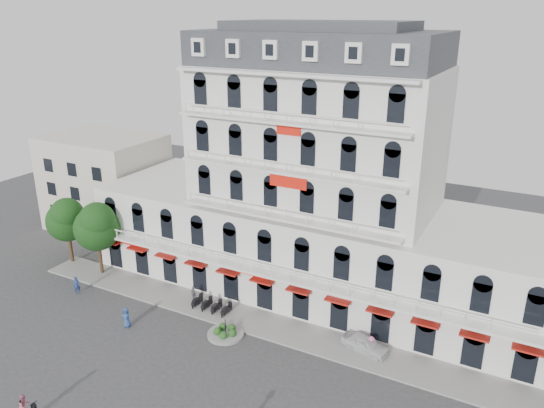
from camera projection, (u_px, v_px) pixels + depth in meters
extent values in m
plane|color=#38383A|center=(216.00, 387.00, 39.84)|extent=(120.00, 120.00, 0.00)
cube|color=gray|center=(272.00, 327.00, 47.27)|extent=(53.00, 4.00, 0.16)
cube|color=silver|center=(314.00, 245.00, 53.21)|extent=(45.00, 14.00, 9.00)
cube|color=silver|center=(318.00, 137.00, 49.44)|extent=(22.00, 12.00, 13.00)
cube|color=#2D3035|center=(320.00, 48.00, 46.70)|extent=(21.56, 11.76, 3.00)
cube|color=#2D3035|center=(321.00, 25.00, 46.05)|extent=(15.84, 8.64, 0.80)
cube|color=#AA1E14|center=(280.00, 285.00, 47.34)|extent=(40.50, 1.00, 0.15)
cube|color=red|center=(288.00, 180.00, 45.23)|extent=(3.50, 0.10, 1.40)
cube|color=beige|center=(106.00, 182.00, 67.63)|extent=(14.00, 10.00, 12.00)
cylinder|color=gray|center=(226.00, 334.00, 46.09)|extent=(3.20, 3.20, 0.24)
cylinder|color=black|center=(225.00, 326.00, 45.83)|extent=(0.08, 0.08, 1.40)
sphere|color=#1A4E1A|center=(232.00, 333.00, 45.67)|extent=(0.70, 0.70, 0.70)
sphere|color=#1A4E1A|center=(232.00, 328.00, 46.43)|extent=(0.70, 0.70, 0.70)
sphere|color=#1A4E1A|center=(223.00, 327.00, 46.58)|extent=(0.70, 0.70, 0.70)
sphere|color=#1A4E1A|center=(217.00, 331.00, 45.90)|extent=(0.70, 0.70, 0.70)
sphere|color=#1A4E1A|center=(223.00, 335.00, 45.34)|extent=(0.70, 0.70, 0.70)
cylinder|color=#382314|center=(71.00, 248.00, 59.03)|extent=(0.36, 0.36, 3.52)
sphere|color=#173410|center=(67.00, 221.00, 57.93)|extent=(4.48, 4.48, 4.48)
sphere|color=#173410|center=(67.00, 214.00, 57.11)|extent=(3.52, 3.52, 3.52)
sphere|color=#173410|center=(66.00, 214.00, 58.14)|extent=(3.20, 3.20, 3.20)
cylinder|color=#382314|center=(101.00, 258.00, 56.36)|extent=(0.36, 0.36, 3.74)
sphere|color=#173410|center=(97.00, 228.00, 55.20)|extent=(4.76, 4.76, 4.76)
sphere|color=#173410|center=(97.00, 220.00, 54.35)|extent=(3.74, 3.74, 3.74)
sphere|color=#173410|center=(95.00, 221.00, 55.39)|extent=(3.40, 3.40, 3.40)
imported|color=silver|center=(365.00, 344.00, 43.73)|extent=(4.32, 2.40, 1.39)
imported|color=#BC637C|center=(25.00, 406.00, 35.93)|extent=(0.74, 0.92, 1.83)
imported|color=navy|center=(126.00, 317.00, 47.09)|extent=(1.00, 0.74, 1.87)
imported|color=slate|center=(194.00, 294.00, 51.39)|extent=(0.98, 0.76, 1.56)
imported|color=pink|center=(371.00, 345.00, 43.48)|extent=(1.03, 0.63, 1.56)
imported|color=navy|center=(77.00, 285.00, 52.63)|extent=(0.77, 0.81, 1.86)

